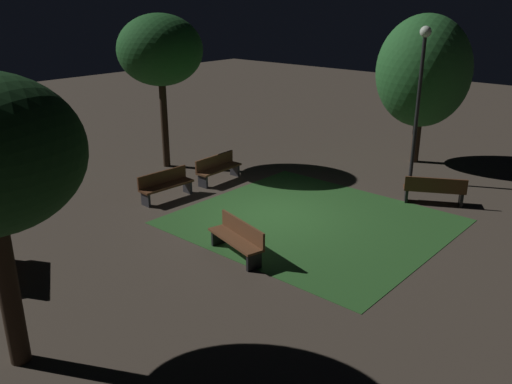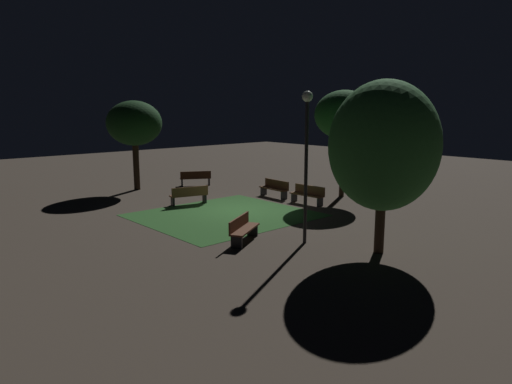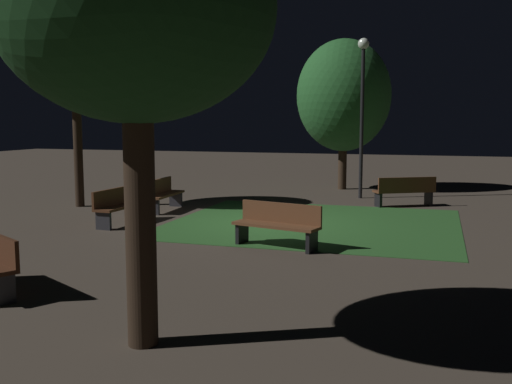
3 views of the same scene
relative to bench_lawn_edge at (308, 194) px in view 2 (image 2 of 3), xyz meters
The scene contains 11 objects.
ground_plane 3.59m from the bench_lawn_edge, 71.27° to the left, with size 60.00×60.00×0.00m, color #473D33.
grass_lawn 4.60m from the bench_lawn_edge, 80.35° to the left, with size 6.31×6.92×0.01m, color #2D6028.
bench_lawn_edge is the anchor object (origin of this frame).
bench_path_side 2.28m from the bench_lawn_edge, ahead, with size 1.82×0.57×0.88m.
bench_corner 7.06m from the bench_lawn_edge, 113.20° to the left, with size 1.30×1.80×0.88m.
bench_near_trees 7.98m from the bench_lawn_edge, ahead, with size 1.29×1.81×0.88m.
bench_by_lamp 5.69m from the bench_lawn_edge, 50.09° to the left, with size 0.91×1.86×0.88m.
tree_back_right 8.27m from the bench_lawn_edge, 148.59° to the left, with size 3.40×3.40×5.43m.
tree_tall_center 4.57m from the bench_lawn_edge, 89.22° to the right, with size 2.98×2.98×5.45m.
tree_back_left 10.50m from the bench_lawn_edge, 25.19° to the left, with size 3.02×3.02×4.95m.
lamp_post_near_wall 7.21m from the bench_lawn_edge, 130.71° to the left, with size 0.36×0.36×5.11m.
Camera 2 is at (-15.63, 13.07, 4.58)m, focal length 32.32 mm.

